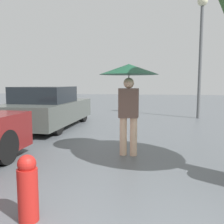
# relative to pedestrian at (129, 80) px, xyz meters

# --- Properties ---
(pedestrian) EXTENTS (1.14, 1.14, 1.79)m
(pedestrian) POSITION_rel_pedestrian_xyz_m (0.00, 0.00, 0.00)
(pedestrian) COLOR beige
(pedestrian) RESTS_ON ground_plane
(parked_car_farthest) EXTENTS (1.83, 3.92, 1.31)m
(parked_car_farthest) POSITION_rel_pedestrian_xyz_m (-2.97, 2.77, -0.87)
(parked_car_farthest) COLOR #4C514C
(parked_car_farthest) RESTS_ON ground_plane
(street_lamp) EXTENTS (0.39, 0.39, 4.77)m
(street_lamp) POSITION_rel_pedestrian_xyz_m (2.20, 5.71, 1.83)
(street_lamp) COLOR #515456
(street_lamp) RESTS_ON ground_plane
(fire_hydrant) EXTENTS (0.21, 0.21, 0.70)m
(fire_hydrant) POSITION_rel_pedestrian_xyz_m (-0.75, -2.55, -1.13)
(fire_hydrant) COLOR #B21E19
(fire_hydrant) RESTS_ON ground_plane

